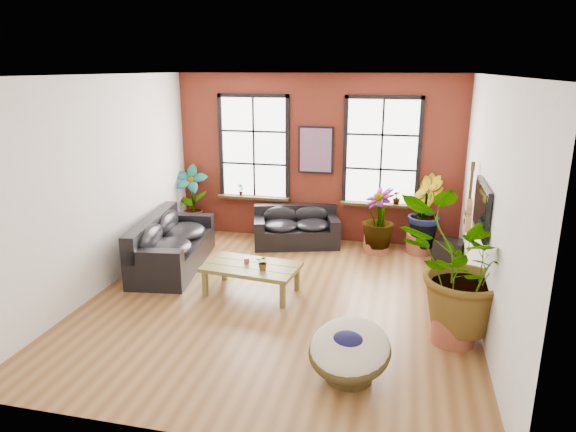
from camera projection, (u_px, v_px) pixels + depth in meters
name	position (u px, v px, depth m)	size (l,w,h in m)	color
room	(281.00, 193.00, 7.88)	(6.04, 6.54, 3.54)	brown
sofa_back	(296.00, 228.00, 10.76)	(1.92, 1.31, 0.80)	black
sofa_left	(170.00, 245.00, 9.54)	(1.32, 2.51, 0.95)	black
coffee_table	(251.00, 268.00, 8.41)	(1.62, 1.04, 0.59)	brown
papasan_chair	(349.00, 350.00, 6.07)	(1.17, 1.18, 0.74)	#413417
poster	(316.00, 150.00, 10.66)	(0.74, 0.06, 0.98)	black
tv_wall_unit	(477.00, 210.00, 7.73)	(0.13, 1.86, 1.20)	black
media_box	(450.00, 251.00, 9.81)	(0.67, 0.62, 0.45)	black
pot_back_left	(194.00, 227.00, 11.49)	(0.58, 0.58, 0.35)	brown
pot_back_right	(420.00, 243.00, 10.33)	(0.65, 0.65, 0.39)	brown
pot_right_wall	(453.00, 327.00, 6.95)	(0.75, 0.75, 0.42)	brown
pot_mid	(376.00, 243.00, 10.36)	(0.63, 0.63, 0.37)	brown
floor_plant_back_left	(192.00, 197.00, 11.28)	(0.74, 0.50, 1.41)	#2B5B18
floor_plant_back_right	(424.00, 211.00, 10.16)	(0.79, 0.64, 1.43)	#2B5B18
floor_plant_right_wall	(461.00, 269.00, 6.73)	(1.62, 1.40, 1.80)	#2B5B18
floor_plant_mid	(378.00, 218.00, 10.17)	(0.67, 0.67, 1.19)	#2B5B18
table_plant	(263.00, 262.00, 8.18)	(0.22, 0.19, 0.24)	#2B5B18
sill_plant_left	(241.00, 189.00, 11.23)	(0.14, 0.10, 0.27)	#2B5B18
sill_plant_right	(396.00, 198.00, 10.50)	(0.15, 0.15, 0.27)	#2B5B18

